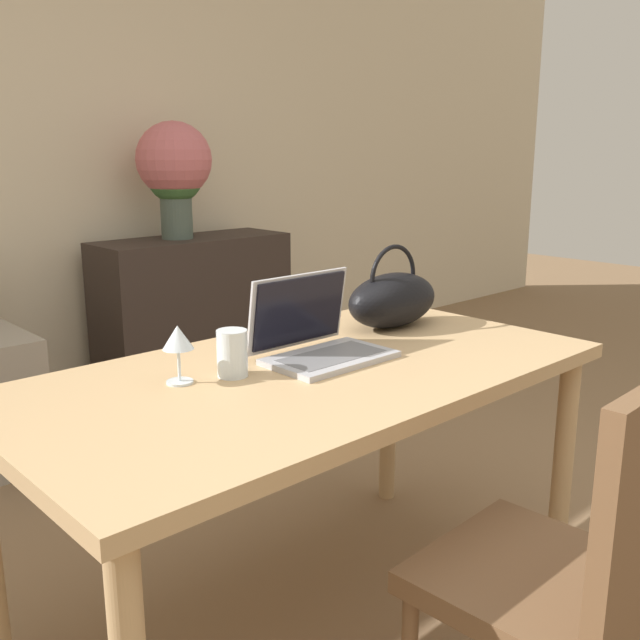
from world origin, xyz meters
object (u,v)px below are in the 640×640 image
chair (577,564)px  handbag (393,299)px  laptop (315,335)px  drinking_glass (232,353)px  flower_vase (174,168)px  wine_glass (178,341)px

chair → handbag: 1.04m
laptop → drinking_glass: size_ratio=2.86×
chair → flower_vase: 2.95m
handbag → laptop: bearing=-168.8°
laptop → wine_glass: bearing=171.9°
drinking_glass → flower_vase: flower_vase is taller
chair → flower_vase: bearing=71.0°
laptop → flower_vase: bearing=68.1°
chair → drinking_glass: chair is taller
drinking_glass → flower_vase: size_ratio=0.19×
drinking_glass → flower_vase: (1.05, 1.93, 0.39)m
laptop → wine_glass: laptop is taller
laptop → handbag: 0.42m
flower_vase → drinking_glass: bearing=-118.5°
chair → wine_glass: bearing=110.2°
drinking_glass → chair: bearing=-74.1°
chair → laptop: 0.86m
wine_glass → handbag: (0.80, 0.02, -0.02)m
drinking_glass → handbag: 0.68m
handbag → flower_vase: flower_vase is taller
chair → laptop: laptop is taller
laptop → wine_glass: size_ratio=2.35×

